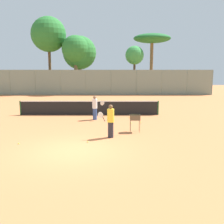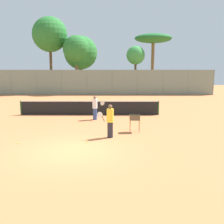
# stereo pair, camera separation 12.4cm
# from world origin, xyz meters

# --- Properties ---
(ground_plane) EXTENTS (80.00, 80.00, 0.00)m
(ground_plane) POSITION_xyz_m (0.00, 0.00, 0.00)
(ground_plane) COLOR #C67242
(tennis_net) EXTENTS (10.49, 0.10, 1.07)m
(tennis_net) POSITION_xyz_m (0.00, 8.50, 0.56)
(tennis_net) COLOR #26592D
(tennis_net) RESTS_ON ground_plane
(back_fence) EXTENTS (29.07, 0.08, 3.18)m
(back_fence) POSITION_xyz_m (0.00, 22.45, 1.59)
(back_fence) COLOR gray
(back_fence) RESTS_ON ground_plane
(tree_0) EXTENTS (4.52, 4.52, 7.69)m
(tree_0) POSITION_xyz_m (-2.70, 25.52, 5.39)
(tree_0) COLOR brown
(tree_0) RESTS_ON ground_plane
(tree_1) EXTENTS (3.57, 3.57, 7.63)m
(tree_1) POSITION_xyz_m (-3.10, 24.30, 5.78)
(tree_1) COLOR brown
(tree_1) RESTS_ON ground_plane
(tree_2) EXTENTS (2.45, 2.45, 6.29)m
(tree_2) POSITION_xyz_m (4.72, 24.60, 4.98)
(tree_2) COLOR brown
(tree_2) RESTS_ON ground_plane
(tree_3) EXTENTS (4.72, 4.72, 10.23)m
(tree_3) POSITION_xyz_m (-6.88, 25.73, 7.83)
(tree_3) COLOR brown
(tree_3) RESTS_ON ground_plane
(tree_4) EXTENTS (5.21, 5.21, 8.12)m
(tree_4) POSITION_xyz_m (7.34, 26.98, 7.32)
(tree_4) COLOR brown
(tree_4) RESTS_ON ground_plane
(player_white_outfit) EXTENTS (0.89, 0.34, 1.65)m
(player_white_outfit) POSITION_xyz_m (0.55, 6.75, 0.85)
(player_white_outfit) COLOR #334C8C
(player_white_outfit) RESTS_ON ground_plane
(player_red_cap) EXTENTS (0.89, 0.42, 1.72)m
(player_red_cap) POSITION_xyz_m (1.64, 2.17, 0.88)
(player_red_cap) COLOR #26262D
(player_red_cap) RESTS_ON ground_plane
(ball_cart) EXTENTS (0.56, 0.41, 0.98)m
(ball_cart) POSITION_xyz_m (2.99, 3.34, 0.75)
(ball_cart) COLOR brown
(ball_cart) RESTS_ON ground_plane
(tennis_ball_0) EXTENTS (0.07, 0.07, 0.07)m
(tennis_ball_0) POSITION_xyz_m (-2.71, 0.99, 0.03)
(tennis_ball_0) COLOR #D1E54C
(tennis_ball_0) RESTS_ON ground_plane
(tennis_ball_1) EXTENTS (0.07, 0.07, 0.07)m
(tennis_ball_1) POSITION_xyz_m (2.95, 5.48, 0.03)
(tennis_ball_1) COLOR #D1E54C
(tennis_ball_1) RESTS_ON ground_plane
(tennis_ball_2) EXTENTS (0.07, 0.07, 0.07)m
(tennis_ball_2) POSITION_xyz_m (0.53, 1.30, 0.03)
(tennis_ball_2) COLOR #D1E54C
(tennis_ball_2) RESTS_ON ground_plane
(tennis_ball_3) EXTENTS (0.07, 0.07, 0.07)m
(tennis_ball_3) POSITION_xyz_m (3.60, 5.71, 0.03)
(tennis_ball_3) COLOR #D1E54C
(tennis_ball_3) RESTS_ON ground_plane
(tennis_ball_4) EXTENTS (0.07, 0.07, 0.07)m
(tennis_ball_4) POSITION_xyz_m (2.94, 7.40, 0.03)
(tennis_ball_4) COLOR #D1E54C
(tennis_ball_4) RESTS_ON ground_plane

